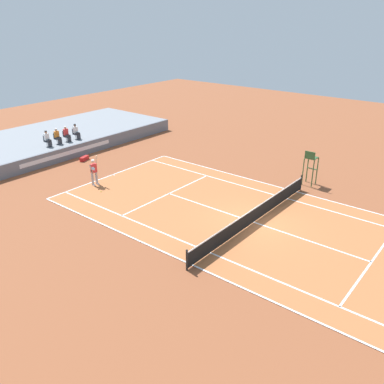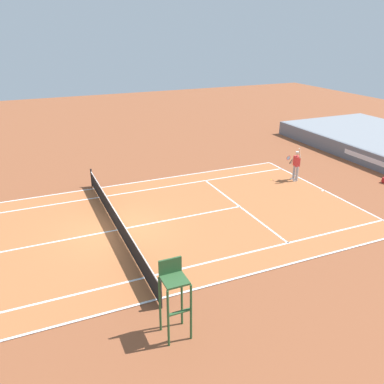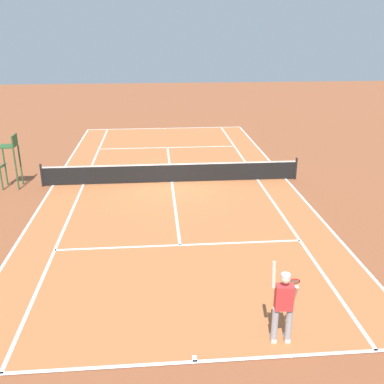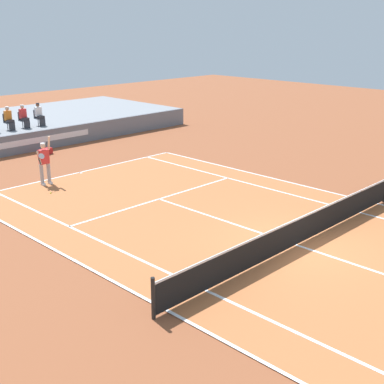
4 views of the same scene
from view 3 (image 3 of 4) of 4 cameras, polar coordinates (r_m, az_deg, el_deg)
name	(u,v)px [view 3 (image 3 of 4)]	position (r m, az deg, el deg)	size (l,w,h in m)	color
ground_plane	(172,183)	(20.65, -2.63, 1.22)	(80.00, 80.00, 0.00)	brown
court	(172,182)	(20.65, -2.63, 1.25)	(11.08, 23.88, 0.03)	#B76638
net	(172,172)	(20.49, -2.66, 2.60)	(11.98, 0.10, 1.07)	black
tennis_player	(283,305)	(10.37, 11.82, -14.23)	(0.79, 0.62, 2.08)	#9E9EA3
tennis_ball	(288,306)	(12.08, 12.40, -14.27)	(0.07, 0.07, 0.07)	#D1E533
umpire_chair	(10,154)	(21.19, -22.60, 4.55)	(0.77, 0.77, 2.44)	#2D562D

